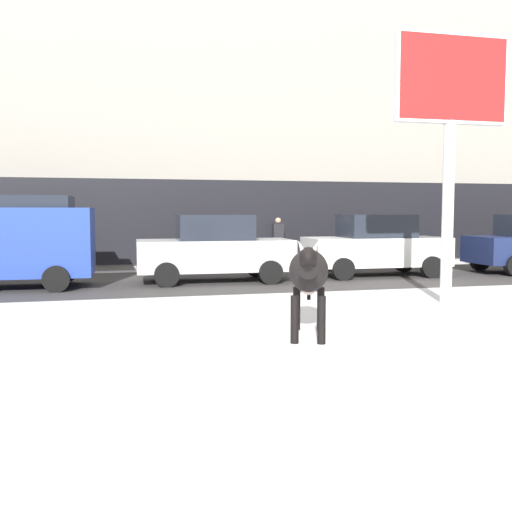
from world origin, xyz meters
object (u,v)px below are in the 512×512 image
(car_silver_sedan, at_px, (215,249))
(car_white_sedan, at_px, (376,246))
(cow_black, at_px, (309,273))
(pedestrian_near_billboard, at_px, (278,243))
(pedestrian_by_cars, at_px, (56,246))
(billboard, at_px, (451,95))

(car_silver_sedan, relative_size, car_white_sedan, 1.00)
(cow_black, xyz_separation_m, pedestrian_near_billboard, (2.53, 10.51, -0.11))
(pedestrian_by_cars, bearing_deg, pedestrian_near_billboard, 0.00)
(car_silver_sedan, distance_m, car_white_sedan, 4.95)
(billboard, bearing_deg, pedestrian_by_cars, 136.99)
(pedestrian_near_billboard, bearing_deg, cow_black, -103.55)
(car_white_sedan, bearing_deg, cow_black, -122.04)
(billboard, xyz_separation_m, pedestrian_near_billboard, (-1.40, 8.01, -3.43))
(billboard, xyz_separation_m, pedestrian_by_cars, (-8.58, 8.01, -3.43))
(car_white_sedan, height_order, pedestrian_near_billboard, car_white_sedan)
(car_silver_sedan, bearing_deg, pedestrian_by_cars, 143.85)
(cow_black, bearing_deg, car_silver_sedan, 91.63)
(billboard, bearing_deg, car_silver_sedan, 131.02)
(car_white_sedan, relative_size, pedestrian_by_cars, 2.45)
(cow_black, bearing_deg, pedestrian_near_billboard, 76.45)
(cow_black, relative_size, pedestrian_by_cars, 1.11)
(car_silver_sedan, height_order, pedestrian_near_billboard, car_silver_sedan)
(billboard, distance_m, pedestrian_near_billboard, 8.82)
(car_white_sedan, distance_m, pedestrian_by_cars, 9.83)
(car_white_sedan, bearing_deg, pedestrian_near_billboard, 126.73)
(cow_black, bearing_deg, billboard, 32.43)
(pedestrian_near_billboard, height_order, pedestrian_by_cars, same)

